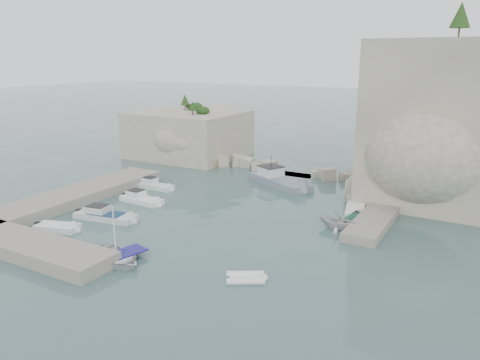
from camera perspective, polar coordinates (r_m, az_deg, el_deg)
The scene contains 20 objects.
ground at distance 44.22m, azimuth -3.84°, elevation -5.50°, with size 400.00×400.00×0.00m, color #426361.
cliff_terrace at distance 55.32m, azimuth 18.14°, elevation -0.68°, with size 8.00×10.00×2.50m, color beige.
outcrop_west at distance 74.36m, azimuth -6.26°, elevation 5.59°, with size 16.00×14.00×7.00m, color beige.
quay_west at distance 54.21m, azimuth -19.68°, elevation -1.89°, with size 5.00×24.00×1.10m, color #9E9689.
quay_south at distance 42.30m, azimuth -25.10°, elevation -7.11°, with size 18.00×4.00×1.10m, color #9E9689.
ledge_east at distance 47.94m, azimuth 16.67°, elevation -3.97°, with size 3.00×16.00×0.80m, color #9E9689.
breakwater at distance 63.13m, azimuth 6.37°, elevation 1.34°, with size 28.00×3.00×1.40m, color beige.
motorboat_e at distance 46.00m, azimuth -21.34°, elevation -5.71°, with size 4.30×1.76×0.70m, color white, non-canonical shape.
motorboat_a at distance 57.04m, azimuth -10.35°, elevation -1.01°, with size 5.40×1.61×1.40m, color white, non-canonical shape.
motorboat_b at distance 51.85m, azimuth -11.89°, elevation -2.70°, with size 5.59×1.83×1.40m, color white, non-canonical shape.
motorboat_d at distance 47.51m, azimuth -16.00°, elevation -4.60°, with size 6.91×2.06×1.40m, color silver, non-canonical shape.
rowboat at distance 37.86m, azimuth -14.81°, elevation -9.60°, with size 3.79×5.31×1.10m, color white.
inflatable_dinghy at distance 33.87m, azimuth 0.67°, elevation -12.10°, with size 2.96×1.44×0.44m, color white, non-canonical shape.
tender_east_a at distance 44.14m, azimuth 11.83°, elevation -5.83°, with size 3.08×3.56×1.88m, color silver.
tender_east_b at distance 46.14m, azimuth 13.88°, elevation -5.04°, with size 4.58×1.56×0.70m, color silver, non-canonical shape.
tender_east_c at distance 49.44m, azimuth 13.86°, elevation -3.69°, with size 5.52×1.79×0.70m, color white, non-canonical shape.
tender_east_d at distance 51.44m, azimuth 14.64°, elevation -3.01°, with size 1.51×4.00×1.55m, color white.
work_boat at distance 57.75m, azimuth 4.85°, elevation -0.62°, with size 10.08×2.98×2.20m, color slate, non-canonical shape.
rowboat_mast at distance 36.87m, azimuth -15.08°, elevation -5.84°, with size 0.10×0.10×4.20m, color white.
vegetation at distance 59.24m, azimuth 25.56°, elevation 15.96°, with size 53.48×13.88×13.40m.
Camera 1 is at (22.91, -34.56, 15.35)m, focal length 35.00 mm.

